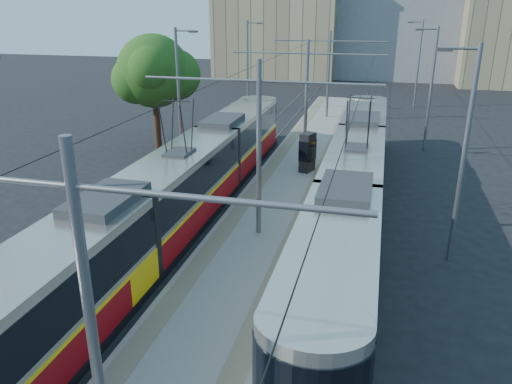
# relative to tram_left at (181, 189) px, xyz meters

# --- Properties ---
(ground) EXTENTS (160.00, 160.00, 0.00)m
(ground) POSITION_rel_tram_left_xyz_m (3.60, -8.54, -1.71)
(ground) COLOR black
(ground) RESTS_ON ground
(platform) EXTENTS (4.00, 50.00, 0.30)m
(platform) POSITION_rel_tram_left_xyz_m (3.60, 8.46, -1.56)
(platform) COLOR gray
(platform) RESTS_ON ground
(tactile_strip_left) EXTENTS (0.70, 50.00, 0.01)m
(tactile_strip_left) POSITION_rel_tram_left_xyz_m (2.15, 8.46, -1.40)
(tactile_strip_left) COLOR gray
(tactile_strip_left) RESTS_ON platform
(tactile_strip_right) EXTENTS (0.70, 50.00, 0.01)m
(tactile_strip_right) POSITION_rel_tram_left_xyz_m (5.05, 8.46, -1.40)
(tactile_strip_right) COLOR gray
(tactile_strip_right) RESTS_ON platform
(rails) EXTENTS (8.71, 70.00, 0.03)m
(rails) POSITION_rel_tram_left_xyz_m (3.60, 8.46, -1.69)
(rails) COLOR gray
(rails) RESTS_ON ground
(tram_left) EXTENTS (2.43, 29.65, 5.50)m
(tram_left) POSITION_rel_tram_left_xyz_m (0.00, 0.00, 0.00)
(tram_left) COLOR black
(tram_left) RESTS_ON ground
(tram_right) EXTENTS (2.43, 28.28, 5.50)m
(tram_right) POSITION_rel_tram_left_xyz_m (7.20, 2.57, 0.15)
(tram_right) COLOR black
(tram_right) RESTS_ON ground
(catenary) EXTENTS (9.20, 70.00, 7.00)m
(catenary) POSITION_rel_tram_left_xyz_m (3.60, 5.61, 2.82)
(catenary) COLOR slate
(catenary) RESTS_ON platform
(street_lamps) EXTENTS (15.18, 38.22, 8.00)m
(street_lamps) POSITION_rel_tram_left_xyz_m (3.60, 12.46, 2.47)
(street_lamps) COLOR slate
(street_lamps) RESTS_ON ground
(shelter) EXTENTS (0.91, 1.14, 2.20)m
(shelter) POSITION_rel_tram_left_xyz_m (4.28, 8.12, -0.25)
(shelter) COLOR black
(shelter) RESTS_ON platform
(tree) EXTENTS (5.19, 4.80, 7.54)m
(tree) POSITION_rel_tram_left_xyz_m (-6.10, 11.65, 3.39)
(tree) COLOR #382314
(tree) RESTS_ON ground
(building_left) EXTENTS (16.32, 12.24, 13.98)m
(building_left) POSITION_rel_tram_left_xyz_m (-6.40, 51.46, 5.29)
(building_left) COLOR #9A9168
(building_left) RESTS_ON ground
(building_centre) EXTENTS (18.36, 14.28, 16.75)m
(building_centre) POSITION_rel_tram_left_xyz_m (9.60, 55.46, 6.68)
(building_centre) COLOR gray
(building_centre) RESTS_ON ground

